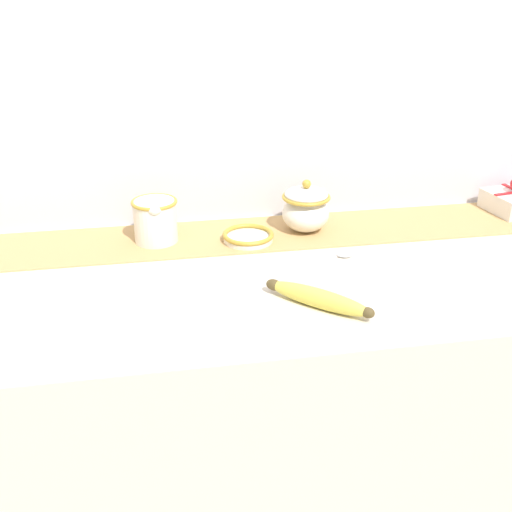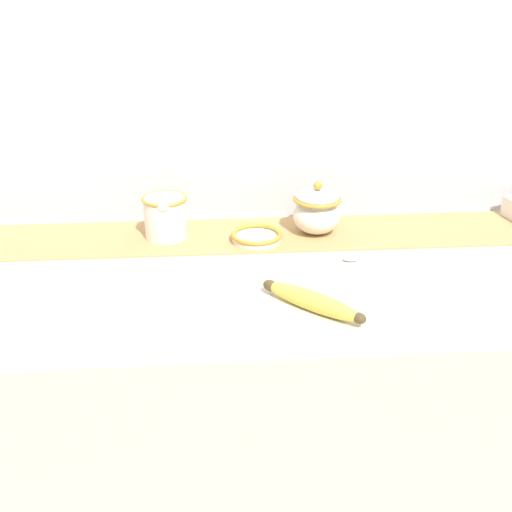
{
  "view_description": "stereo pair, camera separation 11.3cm",
  "coord_description": "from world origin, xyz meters",
  "px_view_note": "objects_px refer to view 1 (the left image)",
  "views": [
    {
      "loc": [
        -0.21,
        -1.12,
        1.49
      ],
      "look_at": [
        -0.02,
        -0.02,
        0.98
      ],
      "focal_mm": 45.0,
      "sensor_mm": 36.0,
      "label": 1
    },
    {
      "loc": [
        -0.1,
        -1.14,
        1.49
      ],
      "look_at": [
        -0.02,
        -0.02,
        0.98
      ],
      "focal_mm": 45.0,
      "sensor_mm": 36.0,
      "label": 2
    }
  ],
  "objects_px": {
    "sugar_bowl": "(306,208)",
    "small_dish": "(248,237)",
    "banana": "(318,298)",
    "cream_pitcher": "(155,219)",
    "spoon": "(339,255)"
  },
  "relations": [
    {
      "from": "sugar_bowl",
      "to": "cream_pitcher",
      "type": "bearing_deg",
      "value": 179.79
    },
    {
      "from": "cream_pitcher",
      "to": "small_dish",
      "type": "relative_size",
      "value": 1.03
    },
    {
      "from": "banana",
      "to": "spoon",
      "type": "distance_m",
      "value": 0.22
    },
    {
      "from": "small_dish",
      "to": "spoon",
      "type": "bearing_deg",
      "value": -32.3
    },
    {
      "from": "sugar_bowl",
      "to": "banana",
      "type": "bearing_deg",
      "value": -100.4
    },
    {
      "from": "sugar_bowl",
      "to": "small_dish",
      "type": "xyz_separation_m",
      "value": [
        -0.14,
        -0.04,
        -0.04
      ]
    },
    {
      "from": "sugar_bowl",
      "to": "spoon",
      "type": "relative_size",
      "value": 0.74
    },
    {
      "from": "small_dish",
      "to": "banana",
      "type": "bearing_deg",
      "value": -76.06
    },
    {
      "from": "banana",
      "to": "cream_pitcher",
      "type": "bearing_deg",
      "value": 128.37
    },
    {
      "from": "cream_pitcher",
      "to": "banana",
      "type": "distance_m",
      "value": 0.44
    },
    {
      "from": "cream_pitcher",
      "to": "spoon",
      "type": "height_order",
      "value": "cream_pitcher"
    },
    {
      "from": "small_dish",
      "to": "spoon",
      "type": "distance_m",
      "value": 0.21
    },
    {
      "from": "cream_pitcher",
      "to": "small_dish",
      "type": "bearing_deg",
      "value": -10.8
    },
    {
      "from": "banana",
      "to": "small_dish",
      "type": "bearing_deg",
      "value": 103.94
    },
    {
      "from": "sugar_bowl",
      "to": "spoon",
      "type": "xyz_separation_m",
      "value": [
        0.04,
        -0.15,
        -0.05
      ]
    }
  ]
}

